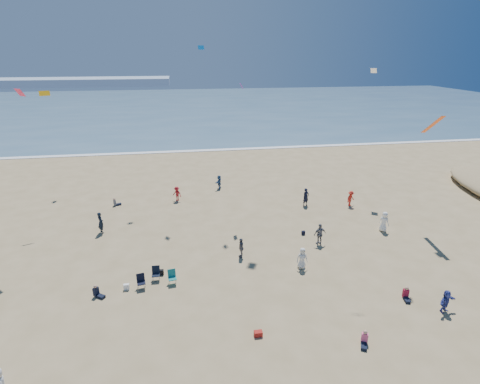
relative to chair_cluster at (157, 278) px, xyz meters
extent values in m
cube|color=#476B84|center=(3.32, 85.20, -0.47)|extent=(220.00, 100.00, 0.06)
cube|color=white|center=(3.32, 35.20, -0.46)|extent=(220.00, 1.20, 0.08)
cube|color=#7A8EA8|center=(-56.68, 160.20, 1.10)|extent=(110.00, 20.00, 3.20)
imported|color=black|center=(-5.02, 8.50, 0.44)|extent=(0.75, 0.82, 1.89)
imported|color=silver|center=(-6.41, -7.77, 0.32)|extent=(0.91, 0.94, 1.63)
imported|color=red|center=(18.52, 10.71, 0.29)|extent=(1.17, 1.02, 1.57)
imported|color=#374399|center=(17.08, -5.52, 0.22)|extent=(1.40, 0.85, 1.44)
imported|color=gray|center=(12.65, 3.62, 0.39)|extent=(1.11, 0.61, 1.79)
imported|color=slate|center=(6.11, 2.62, 0.29)|extent=(0.44, 0.95, 1.58)
imported|color=black|center=(14.11, 11.45, 0.42)|extent=(0.78, 0.65, 1.84)
imported|color=white|center=(18.93, 4.98, 0.39)|extent=(0.93, 1.03, 1.77)
imported|color=maroon|center=(1.39, 14.87, 0.26)|extent=(1.13, 1.02, 1.52)
imported|color=#325889|center=(6.09, 17.87, 0.27)|extent=(1.05, 1.49, 1.55)
imported|color=silver|center=(10.15, 0.42, 0.30)|extent=(0.83, 0.58, 1.60)
cube|color=white|center=(-1.93, -0.27, -0.30)|extent=(0.35, 0.20, 0.40)
cube|color=black|center=(0.26, 1.14, -0.31)|extent=(0.30, 0.22, 0.38)
cube|color=#B01F19|center=(5.69, -5.79, -0.35)|extent=(0.45, 0.30, 0.30)
cube|color=black|center=(11.91, 5.41, -0.33)|extent=(0.28, 0.18, 0.34)
cube|color=#E7234D|center=(-8.67, 6.83, 11.41)|extent=(0.79, 0.75, 0.53)
cube|color=purple|center=(7.63, 11.81, 11.21)|extent=(0.28, 0.79, 0.43)
cube|color=#0F7EE2|center=(4.66, 19.10, 14.41)|extent=(0.69, 0.45, 0.41)
cube|color=white|center=(21.64, 15.05, 12.23)|extent=(0.81, 0.81, 0.49)
cube|color=orange|center=(-9.10, 13.04, 10.73)|extent=(0.89, 0.56, 0.40)
cube|color=#FC5B1A|center=(22.67, 6.06, 8.41)|extent=(0.35, 2.64, 1.87)
camera|label=1|loc=(2.12, -21.76, 14.11)|focal=28.00mm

